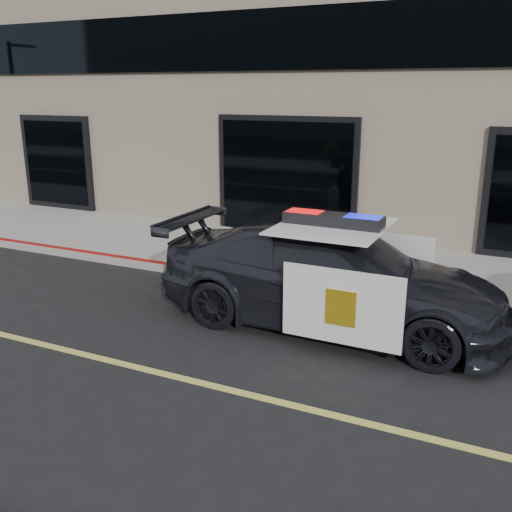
% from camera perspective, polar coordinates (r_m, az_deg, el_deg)
% --- Properties ---
extents(ground, '(120.00, 120.00, 0.00)m').
position_cam_1_polar(ground, '(7.53, -10.55, -11.22)').
color(ground, black).
rests_on(ground, ground).
extents(sidewalk_n, '(60.00, 3.50, 0.15)m').
position_cam_1_polar(sidewalk_n, '(11.83, 4.28, -0.27)').
color(sidewalk_n, gray).
rests_on(sidewalk_n, ground).
extents(police_car, '(2.45, 5.28, 1.72)m').
position_cam_1_polar(police_car, '(8.60, 7.53, -1.95)').
color(police_car, black).
rests_on(police_car, ground).
extents(fire_hydrant, '(0.34, 0.48, 0.76)m').
position_cam_1_polar(fire_hydrant, '(10.93, -1.17, 0.72)').
color(fire_hydrant, white).
rests_on(fire_hydrant, sidewalk_n).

